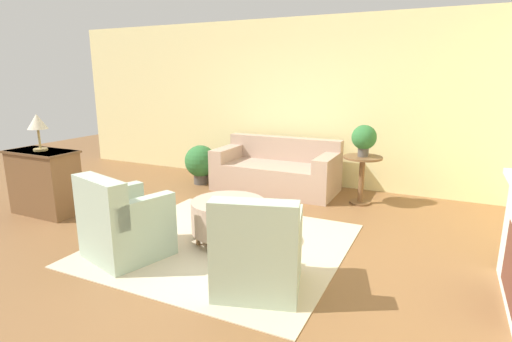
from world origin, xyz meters
TOP-DOWN VIEW (x-y plane):
  - ground_plane at (0.00, 0.00)m, footprint 16.00×16.00m
  - wall_back at (0.00, 3.00)m, footprint 9.87×0.12m
  - rug at (0.00, 0.00)m, footprint 2.63×2.50m
  - couch at (-0.32, 2.32)m, footprint 1.99×0.96m
  - armchair_left at (-0.77, -0.71)m, footprint 0.90×0.90m
  - armchair_right at (0.77, -0.71)m, footprint 0.90×0.90m
  - ottoman_table at (0.01, 0.10)m, footprint 0.83×0.83m
  - side_table at (1.10, 2.17)m, footprint 0.56×0.56m
  - dresser at (-2.72, -0.12)m, footprint 0.96×0.50m
  - potted_plant_on_side_table at (1.10, 2.17)m, footprint 0.36×0.36m
  - potted_plant_floor at (-1.66, 2.10)m, footprint 0.55×0.55m
  - table_lamp at (-2.72, -0.12)m, footprint 0.25×0.25m

SIDE VIEW (x-z plane):
  - ground_plane at x=0.00m, z-range 0.00..0.00m
  - rug at x=0.00m, z-range 0.00..0.01m
  - ottoman_table at x=0.01m, z-range 0.07..0.55m
  - couch at x=-0.32m, z-range -0.11..0.73m
  - armchair_left at x=-0.77m, z-range -0.09..0.80m
  - armchair_right at x=0.77m, z-range -0.09..0.80m
  - potted_plant_floor at x=-1.66m, z-range 0.05..0.73m
  - dresser at x=-2.72m, z-range 0.02..0.89m
  - side_table at x=1.10m, z-range 0.13..0.84m
  - potted_plant_on_side_table at x=1.10m, z-range 0.75..1.21m
  - table_lamp at x=-2.72m, z-range 0.99..1.48m
  - wall_back at x=0.00m, z-range 0.00..2.80m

